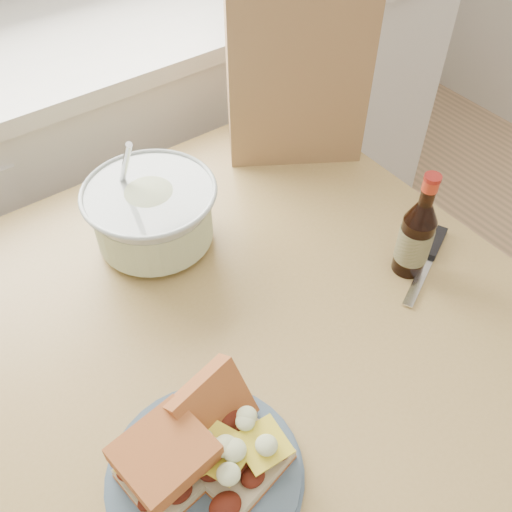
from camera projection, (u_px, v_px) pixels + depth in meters
cabinet_run at (88, 182)px, 1.71m from camera, size 2.50×0.64×0.94m
dining_table at (241, 358)px, 1.04m from camera, size 0.97×0.97×0.80m
plate at (205, 474)px, 0.76m from camera, size 0.26×0.26×0.02m
sandwich_left at (166, 462)px, 0.72m from camera, size 0.12×0.11×0.08m
sandwich_right at (230, 439)px, 0.75m from camera, size 0.13×0.18×0.10m
coleslaw_bowl at (153, 216)px, 1.03m from camera, size 0.24×0.24×0.24m
beer_bottle at (416, 236)px, 0.97m from camera, size 0.06×0.06×0.21m
knife at (432, 252)px, 1.05m from camera, size 0.20×0.11×0.01m
paper_bag at (295, 65)px, 1.16m from camera, size 0.33×0.30×0.36m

